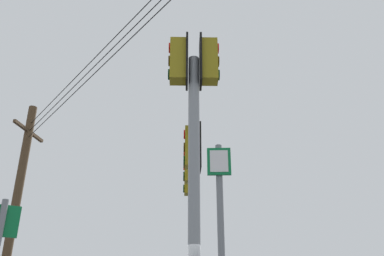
# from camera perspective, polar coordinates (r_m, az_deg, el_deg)

# --- Properties ---
(signal_mast_assembly) EXTENTS (4.35, 3.46, 6.43)m
(signal_mast_assembly) POSITION_cam_1_polar(r_m,az_deg,el_deg) (8.58, 0.11, -2.80)
(signal_mast_assembly) COLOR gray
(signal_mast_assembly) RESTS_ON ground
(utility_pole_wooden) EXTENTS (1.42, 1.64, 9.52)m
(utility_pole_wooden) POSITION_cam_1_polar(r_m,az_deg,el_deg) (17.17, -23.06, -11.31)
(utility_pole_wooden) COLOR #4C3823
(utility_pole_wooden) RESTS_ON ground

